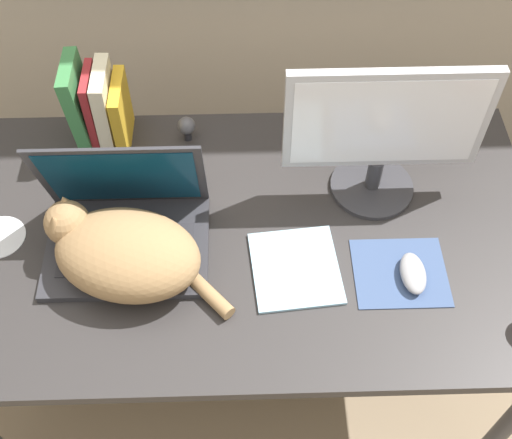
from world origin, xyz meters
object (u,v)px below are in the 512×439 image
(external_monitor, at_px, (385,132))
(notepad, at_px, (296,268))
(laptop, at_px, (127,226))
(cat, at_px, (124,252))
(computer_mouse, at_px, (414,273))
(webcam, at_px, (187,127))
(cd_disc, at_px, (0,237))
(book_row, at_px, (100,108))

(external_monitor, bearing_deg, notepad, -131.40)
(laptop, height_order, cat, laptop)
(external_monitor, relative_size, computer_mouse, 4.20)
(notepad, distance_m, webcam, 0.48)
(computer_mouse, xyz_separation_m, notepad, (-0.25, 0.03, -0.01))
(laptop, bearing_deg, notepad, -13.69)
(cat, xyz_separation_m, computer_mouse, (0.62, -0.03, -0.06))
(cat, bearing_deg, cd_disc, 161.88)
(laptop, distance_m, cd_disc, 0.30)
(external_monitor, distance_m, book_row, 0.69)
(laptop, height_order, cd_disc, laptop)
(laptop, xyz_separation_m, webcam, (0.12, 0.31, -0.01))
(cat, bearing_deg, computer_mouse, -3.14)
(computer_mouse, height_order, notepad, computer_mouse)
(external_monitor, bearing_deg, cat, -158.65)
(book_row, bearing_deg, webcam, -0.93)
(cat, bearing_deg, book_row, 102.82)
(computer_mouse, height_order, book_row, book_row)
(cd_disc, bearing_deg, laptop, -2.47)
(notepad, height_order, webcam, webcam)
(laptop, relative_size, book_row, 1.50)
(cd_disc, bearing_deg, book_row, 54.87)
(notepad, xyz_separation_m, webcam, (-0.25, 0.40, 0.04))
(cat, height_order, notepad, cat)
(cd_disc, bearing_deg, external_monitor, 7.95)
(cat, relative_size, computer_mouse, 3.84)
(external_monitor, distance_m, notepad, 0.36)
(external_monitor, height_order, webcam, external_monitor)
(laptop, distance_m, webcam, 0.34)
(cd_disc, bearing_deg, cat, -18.12)
(webcam, bearing_deg, book_row, 179.07)
(laptop, relative_size, cat, 0.90)
(laptop, bearing_deg, cat, -85.79)
(computer_mouse, relative_size, cd_disc, 0.88)
(external_monitor, relative_size, cd_disc, 3.69)
(notepad, bearing_deg, laptop, 166.31)
(laptop, xyz_separation_m, computer_mouse, (0.63, -0.12, -0.03))
(book_row, relative_size, notepad, 1.09)
(book_row, height_order, webcam, book_row)
(laptop, height_order, notepad, laptop)
(external_monitor, bearing_deg, computer_mouse, -78.18)
(cat, height_order, webcam, cat)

